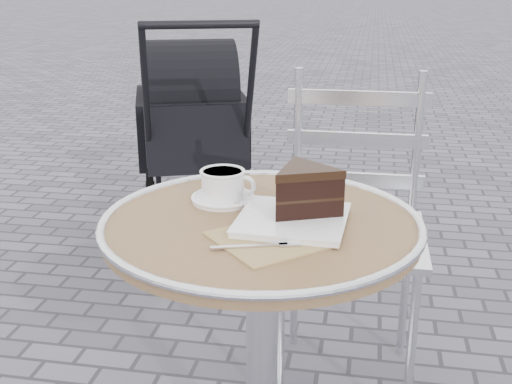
% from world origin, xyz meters
% --- Properties ---
extents(cafe_table, '(0.72, 0.72, 0.74)m').
position_xyz_m(cafe_table, '(0.00, 0.00, 0.57)').
color(cafe_table, silver).
rests_on(cafe_table, ground).
extents(cappuccino_set, '(0.16, 0.15, 0.08)m').
position_xyz_m(cappuccino_set, '(-0.11, 0.11, 0.77)').
color(cappuccino_set, white).
rests_on(cappuccino_set, cafe_table).
extents(cake_plate_set, '(0.31, 0.37, 0.12)m').
position_xyz_m(cake_plate_set, '(0.09, 0.01, 0.79)').
color(cake_plate_set, '#9A7B54').
rests_on(cake_plate_set, cafe_table).
extents(bistro_chair, '(0.44, 0.44, 0.97)m').
position_xyz_m(bistro_chair, '(0.19, 0.59, 0.60)').
color(bistro_chair, silver).
rests_on(bistro_chair, ground).
extents(baby_stroller, '(0.79, 1.14, 1.09)m').
position_xyz_m(baby_stroller, '(-0.62, 1.63, 0.49)').
color(baby_stroller, black).
rests_on(baby_stroller, ground).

